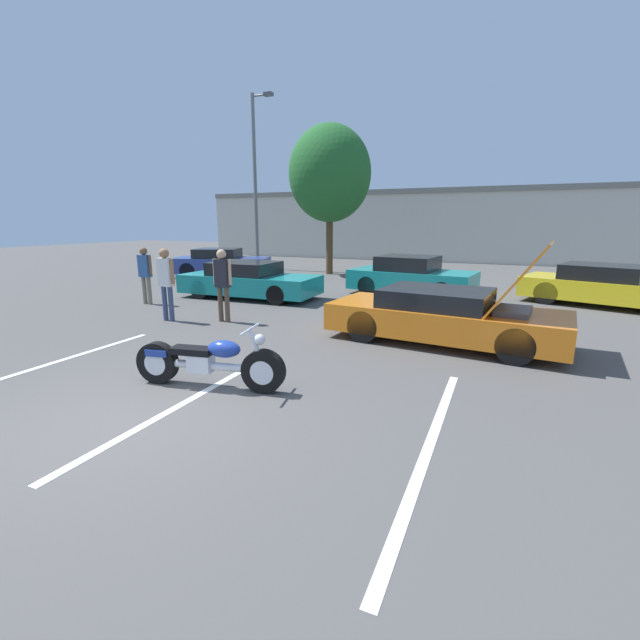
{
  "coord_description": "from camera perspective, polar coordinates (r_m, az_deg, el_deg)",
  "views": [
    {
      "loc": [
        4.18,
        -3.49,
        2.45
      ],
      "look_at": [
        1.33,
        3.04,
        0.8
      ],
      "focal_mm": 24.0,
      "sensor_mm": 36.0,
      "label": 1
    }
  ],
  "objects": [
    {
      "name": "parked_car_mid_right_row",
      "position": [
        14.9,
        12.05,
        5.68
      ],
      "size": [
        4.28,
        2.41,
        1.31
      ],
      "rotation": [
        0.0,
        0.0,
        -0.13
      ],
      "color": "teal",
      "rests_on": "ground"
    },
    {
      "name": "spectator_near_motorcycle",
      "position": [
        10.78,
        -12.87,
        5.37
      ],
      "size": [
        0.52,
        0.23,
        1.79
      ],
      "color": "brown",
      "rests_on": "ground"
    },
    {
      "name": "parking_stripe_foreground",
      "position": [
        8.85,
        -33.16,
        -5.21
      ],
      "size": [
        0.12,
        4.63,
        0.01
      ],
      "primitive_type": "cube",
      "color": "white",
      "rests_on": "ground"
    },
    {
      "name": "far_building",
      "position": [
        29.31,
        15.74,
        12.34
      ],
      "size": [
        32.0,
        4.2,
        4.4
      ],
      "color": "beige",
      "rests_on": "ground"
    },
    {
      "name": "parked_car_left_row",
      "position": [
        19.84,
        -13.06,
        7.39
      ],
      "size": [
        4.5,
        2.98,
        1.26
      ],
      "rotation": [
        0.0,
        0.0,
        0.33
      ],
      "color": "navy",
      "rests_on": "ground"
    },
    {
      "name": "parked_car_mid_left_row",
      "position": [
        14.17,
        -9.44,
        5.18
      ],
      "size": [
        4.52,
        1.92,
        1.17
      ],
      "rotation": [
        0.0,
        0.0,
        0.02
      ],
      "color": "teal",
      "rests_on": "ground"
    },
    {
      "name": "show_car_hood_open",
      "position": [
        9.09,
        16.36,
        0.54
      ],
      "size": [
        4.81,
        2.3,
        2.09
      ],
      "rotation": [
        0.0,
        0.0,
        -0.11
      ],
      "color": "orange",
      "rests_on": "ground"
    },
    {
      "name": "spectator_midground",
      "position": [
        11.27,
        -19.86,
        5.3
      ],
      "size": [
        0.52,
        0.24,
        1.81
      ],
      "color": "#38476B",
      "rests_on": "ground"
    },
    {
      "name": "motorcycle",
      "position": [
        6.63,
        -14.63,
        -5.47
      ],
      "size": [
        2.36,
        0.76,
        0.96
      ],
      "rotation": [
        0.0,
        0.0,
        0.18
      ],
      "color": "black",
      "rests_on": "ground"
    },
    {
      "name": "tree_background",
      "position": [
        20.51,
        1.32,
        18.88
      ],
      "size": [
        3.74,
        3.74,
        6.71
      ],
      "color": "brown",
      "rests_on": "ground"
    },
    {
      "name": "parking_stripe_middle",
      "position": [
        6.44,
        -16.4,
        -9.84
      ],
      "size": [
        0.12,
        4.63,
        0.01
      ],
      "primitive_type": "cube",
      "color": "white",
      "rests_on": "ground"
    },
    {
      "name": "light_pole",
      "position": [
        23.02,
        -8.52,
        18.39
      ],
      "size": [
        1.21,
        0.28,
        8.53
      ],
      "color": "slate",
      "rests_on": "ground"
    },
    {
      "name": "ground_plane",
      "position": [
        5.97,
        -24.74,
        -12.47
      ],
      "size": [
        80.0,
        80.0,
        0.0
      ],
      "primitive_type": "plane",
      "color": "#514F4C"
    },
    {
      "name": "spectator_by_show_car",
      "position": [
        13.86,
        -22.29,
        6.11
      ],
      "size": [
        0.52,
        0.22,
        1.7
      ],
      "color": "gray",
      "rests_on": "ground"
    },
    {
      "name": "parking_stripe_back",
      "position": [
        5.15,
        14.41,
        -15.75
      ],
      "size": [
        0.12,
        4.63,
        0.01
      ],
      "primitive_type": "cube",
      "color": "white",
      "rests_on": "ground"
    },
    {
      "name": "parked_car_right_row",
      "position": [
        15.15,
        33.74,
        3.76
      ],
      "size": [
        4.82,
        3.2,
        1.21
      ],
      "rotation": [
        0.0,
        0.0,
        -0.32
      ],
      "color": "yellow",
      "rests_on": "ground"
    }
  ]
}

